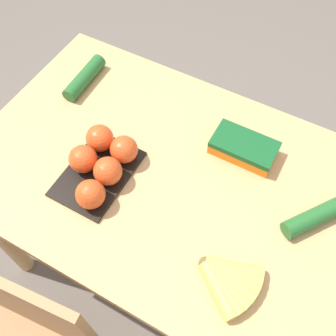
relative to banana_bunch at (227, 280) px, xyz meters
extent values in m
plane|color=#665B51|center=(0.28, -0.21, -0.74)|extent=(12.00, 12.00, 0.00)
cube|color=tan|center=(0.28, -0.21, -0.03)|extent=(1.19, 0.77, 0.03)
cylinder|color=tan|center=(-0.25, -0.53, -0.40)|extent=(0.06, 0.06, 0.69)
cylinder|color=tan|center=(0.81, -0.53, -0.40)|extent=(0.06, 0.06, 0.69)
cube|color=#A87547|center=(0.40, 0.28, -0.05)|extent=(0.39, 0.06, 0.49)
cylinder|color=#A87547|center=(0.58, 0.32, -0.53)|extent=(0.04, 0.04, 0.42)
sphere|color=brown|center=(0.07, -0.01, 0.00)|extent=(0.03, 0.03, 0.03)
cylinder|color=#CCC651|center=(0.01, 0.03, 0.00)|extent=(0.14, 0.12, 0.04)
cylinder|color=#CCC651|center=(0.00, 0.02, 0.00)|extent=(0.14, 0.10, 0.04)
cylinder|color=#CCC651|center=(0.00, 0.01, 0.00)|extent=(0.15, 0.08, 0.04)
cylinder|color=#CCC651|center=(-0.01, 0.00, 0.00)|extent=(0.15, 0.06, 0.04)
cylinder|color=#CCC651|center=(-0.01, -0.01, 0.00)|extent=(0.14, 0.04, 0.04)
cylinder|color=#CCC651|center=(-0.01, -0.02, 0.00)|extent=(0.15, 0.06, 0.04)
cylinder|color=#CCC651|center=(0.00, -0.03, 0.00)|extent=(0.15, 0.08, 0.04)
cube|color=black|center=(0.46, -0.11, -0.01)|extent=(0.18, 0.26, 0.01)
sphere|color=#DB4C1E|center=(0.42, -0.19, 0.03)|extent=(0.08, 0.08, 0.08)
sphere|color=#DB4C1E|center=(0.50, -0.19, 0.03)|extent=(0.08, 0.08, 0.08)
sphere|color=#DB4C1E|center=(0.42, -0.11, 0.03)|extent=(0.08, 0.08, 0.08)
sphere|color=#DB4C1E|center=(0.50, -0.11, 0.03)|extent=(0.08, 0.08, 0.08)
sphere|color=#DB4C1E|center=(0.42, -0.02, 0.03)|extent=(0.08, 0.08, 0.08)
cube|color=orange|center=(0.12, -0.38, 0.01)|extent=(0.19, 0.10, 0.05)
cube|color=#145123|center=(0.12, -0.38, 0.02)|extent=(0.19, 0.11, 0.02)
cylinder|color=#236028|center=(-0.14, -0.27, 0.01)|extent=(0.15, 0.18, 0.05)
cylinder|color=#236028|center=(0.70, -0.39, 0.01)|extent=(0.06, 0.19, 0.05)
camera|label=1|loc=(-0.01, 0.32, 0.96)|focal=42.00mm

